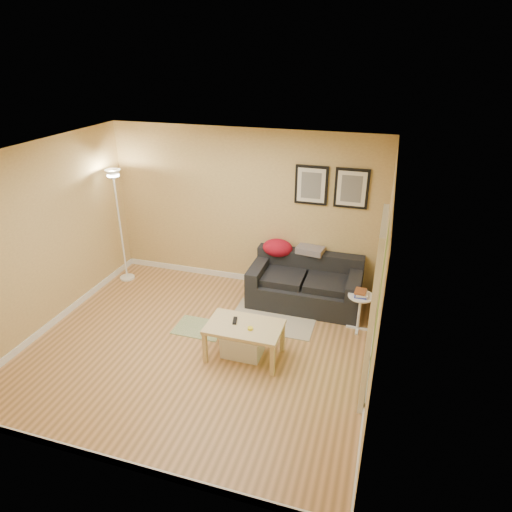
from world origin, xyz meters
name	(u,v)px	position (x,y,z in m)	size (l,w,h in m)	color
floor	(199,346)	(0.00, 0.00, 0.00)	(4.50, 4.50, 0.00)	tan
ceiling	(186,155)	(0.00, 0.00, 2.60)	(4.50, 4.50, 0.00)	white
wall_back	(244,209)	(0.00, 2.00, 1.30)	(4.50, 4.50, 0.00)	#D7B56E
wall_front	(96,358)	(0.00, -2.00, 1.30)	(4.50, 4.50, 0.00)	#D7B56E
wall_left	(43,239)	(-2.25, 0.00, 1.30)	(4.00, 4.00, 0.00)	#D7B56E
wall_right	(381,286)	(2.25, 0.00, 1.30)	(4.00, 4.00, 0.00)	#D7B56E
baseboard_back	(245,277)	(0.00, 1.99, 0.05)	(4.50, 0.02, 0.10)	white
baseboard_front	(116,461)	(0.00, -1.99, 0.05)	(4.50, 0.02, 0.10)	white
baseboard_left	(60,317)	(-2.24, 0.00, 0.05)	(0.02, 4.00, 0.10)	white
baseboard_right	(368,375)	(2.24, 0.00, 0.05)	(0.02, 4.00, 0.10)	white
sofa	(305,282)	(1.14, 1.53, 0.38)	(1.70, 0.90, 0.75)	black
red_throw	(278,248)	(0.62, 1.82, 0.77)	(0.48, 0.36, 0.28)	#B01030
plaid_throw	(310,250)	(1.14, 1.86, 0.78)	(0.42, 0.26, 0.10)	#A58160
framed_print_left	(311,185)	(1.08, 1.98, 1.80)	(0.50, 0.04, 0.60)	black
framed_print_right	(352,188)	(1.68, 1.98, 1.80)	(0.50, 0.04, 0.60)	black
area_rug	(273,318)	(0.79, 0.96, 0.01)	(1.25, 0.85, 0.01)	#B8AA91
green_runner	(199,328)	(-0.17, 0.39, 0.01)	(0.70, 0.50, 0.01)	#668C4C
coffee_table	(244,341)	(0.66, -0.02, 0.24)	(0.96, 0.59, 0.48)	#D9C384
remote_control	(235,321)	(0.51, 0.03, 0.49)	(0.05, 0.16, 0.02)	black
tape_roll	(250,329)	(0.76, -0.09, 0.50)	(0.07, 0.07, 0.03)	yellow
storage_bin	(243,343)	(0.62, 0.02, 0.16)	(0.53, 0.39, 0.32)	white
side_table	(359,312)	(2.02, 1.05, 0.28)	(0.36, 0.36, 0.56)	white
book_stack	(361,293)	(2.02, 1.06, 0.59)	(0.17, 0.23, 0.07)	#3743A6
floor_lamp	(121,230)	(-2.00, 1.44, 0.92)	(0.25, 0.25, 1.95)	white
doorway	(372,314)	(2.20, -0.15, 1.02)	(0.12, 1.01, 2.13)	white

